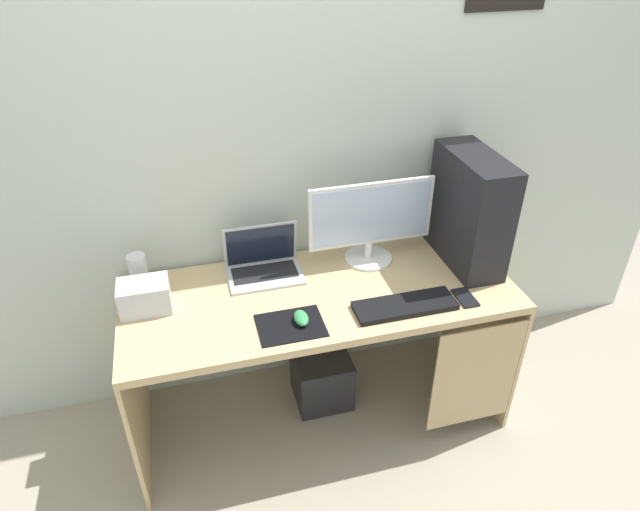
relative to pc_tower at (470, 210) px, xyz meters
The scene contains 13 objects.
ground_plane 1.21m from the pc_tower, behind, with size 8.00×8.00×0.00m, color #9E9384.
wall_back 0.82m from the pc_tower, 156.74° to the left, with size 4.00×0.05×2.60m.
desk 0.79m from the pc_tower, behind, with size 1.66×0.67×0.73m.
pc_tower is the anchor object (origin of this frame).
monitor 0.44m from the pc_tower, 166.27° to the left, with size 0.57×0.22×0.39m.
laptop 0.94m from the pc_tower, behind, with size 0.32×0.21×0.22m.
speaker 1.45m from the pc_tower, behind, with size 0.08×0.08×0.16m, color silver.
projector 1.42m from the pc_tower, behind, with size 0.20×0.14×0.13m, color #B7BCC6.
keyboard 0.54m from the pc_tower, 145.28° to the right, with size 0.42×0.14×0.02m, color black.
mousepad 0.94m from the pc_tower, 163.06° to the right, with size 0.26×0.20×0.01m, color black.
mouse_left 0.89m from the pc_tower, 162.82° to the right, with size 0.06×0.10×0.03m, color #338C4C.
cell_phone 0.40m from the pc_tower, 114.70° to the right, with size 0.07×0.13×0.01m, color black.
subwoofer 1.08m from the pc_tower, behind, with size 0.27×0.27×0.27m, color #232326.
Camera 1 is at (-0.50, -1.84, 2.13)m, focal length 31.18 mm.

